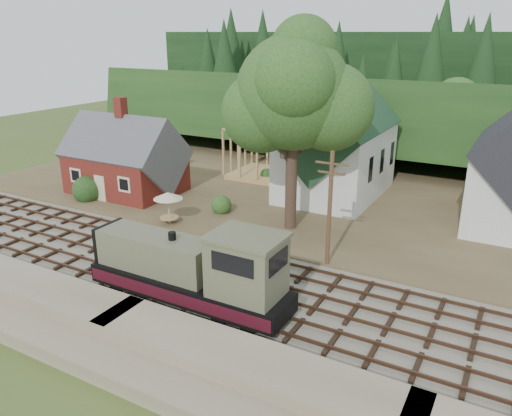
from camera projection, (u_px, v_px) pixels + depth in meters
The scene contains 16 objects.
ground at pixel (196, 275), 32.45m from camera, with size 140.00×140.00×0.00m, color #384C1E.
embankment at pixel (99, 342), 25.45m from camera, with size 64.00×5.00×1.60m, color #7F7259.
railroad_bed at pixel (196, 274), 32.42m from camera, with size 64.00×11.00×0.16m, color #726B5B.
village_flat at pixel (307, 198), 47.23m from camera, with size 64.00×26.00×0.30m, color brown.
hillside at pixel (379, 150), 67.05m from camera, with size 70.00×28.00×8.00m, color #1E3F19.
ridge at pixel (407, 130), 80.23m from camera, with size 80.00×20.00×12.00m, color black.
depot at pixel (125, 162), 47.77m from camera, with size 10.80×7.41×9.00m.
church at pixel (336, 144), 46.02m from camera, with size 8.40×15.17×13.00m.
timber_frame at pixel (271, 150), 52.23m from camera, with size 8.20×6.20×6.99m.
lattice_tower at pixel (297, 79), 54.92m from camera, with size 3.20×3.20×12.12m.
big_tree at pixel (296, 101), 36.35m from camera, with size 10.90×8.40×14.70m.
telegraph_pole_near at pixel (330, 208), 32.11m from camera, with size 2.20×0.28×8.00m.
locomotive at pixel (195, 271), 28.26m from camera, with size 12.29×3.07×4.91m.
car_blue at pixel (158, 187), 47.63m from camera, with size 1.57×3.91×1.33m, color #4F6BAA.
car_green at pixel (90, 172), 52.96m from camera, with size 1.40×4.02×1.32m, color #709869.
patio_set at pixel (168, 197), 39.79m from camera, with size 2.35×2.35×2.62m.
Camera 1 is at (17.57, -23.56, 14.96)m, focal length 35.00 mm.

